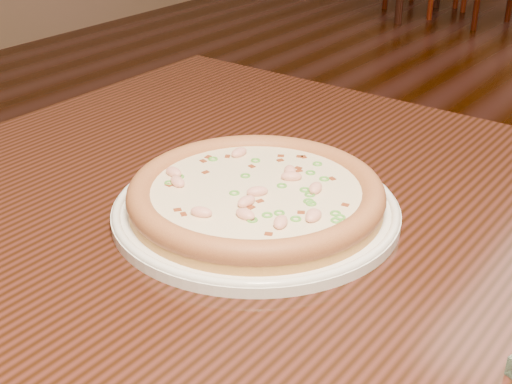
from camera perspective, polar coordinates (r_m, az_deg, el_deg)
The scene contains 3 objects.
hero_table at distance 0.85m, azimuth 8.64°, elevation -8.75°, with size 1.20×0.80×0.75m.
plate at distance 0.81m, azimuth 0.00°, elevation -1.34°, with size 0.33×0.33×0.02m.
pizza at distance 0.80m, azimuth 0.00°, elevation -0.19°, with size 0.29×0.29×0.03m.
Camera 1 is at (0.12, -1.39, 1.14)m, focal length 50.00 mm.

